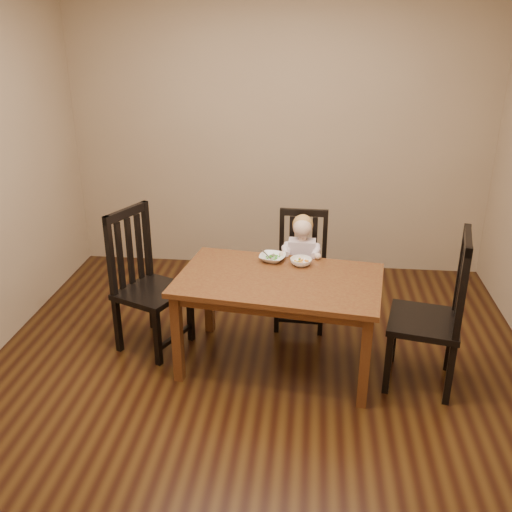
# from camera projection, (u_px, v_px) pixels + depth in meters

# --- Properties ---
(room) EXTENTS (4.01, 4.01, 2.71)m
(room) POSITION_uv_depth(u_px,v_px,m) (258.00, 192.00, 3.54)
(room) COLOR #3B230C
(room) RESTS_ON ground
(dining_table) EXTENTS (1.49, 1.01, 0.70)m
(dining_table) POSITION_uv_depth(u_px,v_px,m) (279.00, 288.00, 3.96)
(dining_table) COLOR #481E10
(dining_table) RESTS_ON room
(chair_child) EXTENTS (0.42, 0.40, 0.94)m
(chair_child) POSITION_uv_depth(u_px,v_px,m) (301.00, 271.00, 4.62)
(chair_child) COLOR black
(chair_child) RESTS_ON room
(chair_left) EXTENTS (0.60, 0.61, 1.08)m
(chair_left) POSITION_uv_depth(u_px,v_px,m) (146.00, 283.00, 4.26)
(chair_left) COLOR black
(chair_left) RESTS_ON room
(chair_right) EXTENTS (0.55, 0.56, 1.11)m
(chair_right) POSITION_uv_depth(u_px,v_px,m) (434.00, 315.00, 3.78)
(chair_right) COLOR black
(chair_right) RESTS_ON room
(toddler) EXTENTS (0.30, 0.36, 0.49)m
(toddler) POSITION_uv_depth(u_px,v_px,m) (301.00, 260.00, 4.53)
(toddler) COLOR white
(toddler) RESTS_ON chair_child
(bowl_peas) EXTENTS (0.23, 0.23, 0.05)m
(bowl_peas) POSITION_uv_depth(u_px,v_px,m) (273.00, 258.00, 4.19)
(bowl_peas) COLOR white
(bowl_peas) RESTS_ON dining_table
(bowl_veg) EXTENTS (0.18, 0.18, 0.05)m
(bowl_veg) POSITION_uv_depth(u_px,v_px,m) (301.00, 262.00, 4.12)
(bowl_veg) COLOR white
(bowl_veg) RESTS_ON dining_table
(fork) EXTENTS (0.10, 0.11, 0.05)m
(fork) POSITION_uv_depth(u_px,v_px,m) (267.00, 256.00, 4.17)
(fork) COLOR silver
(fork) RESTS_ON bowl_peas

